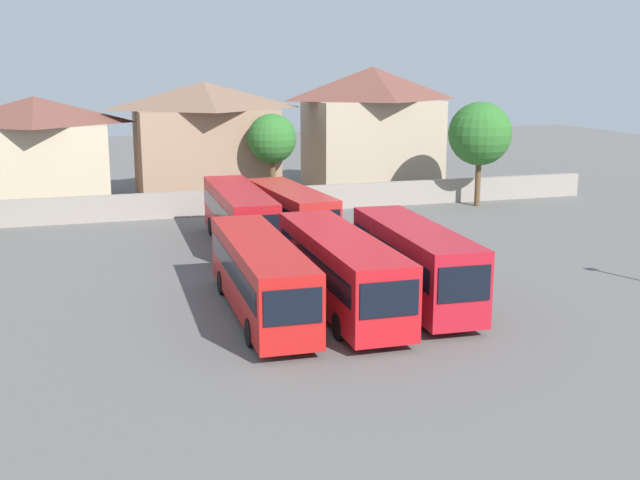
{
  "coord_description": "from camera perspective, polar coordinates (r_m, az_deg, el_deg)",
  "views": [
    {
      "loc": [
        -10.78,
        -31.87,
        10.63
      ],
      "look_at": [
        0.0,
        3.0,
        2.44
      ],
      "focal_mm": 44.73,
      "sensor_mm": 36.0,
      "label": 1
    }
  ],
  "objects": [
    {
      "name": "ground",
      "position": [
        52.11,
        -4.88,
        0.83
      ],
      "size": [
        140.0,
        140.0,
        0.0
      ],
      "primitive_type": "plane",
      "color": "#605E5B"
    },
    {
      "name": "house_terrace_centre",
      "position": [
        63.78,
        -8.23,
        7.14
      ],
      "size": [
        11.02,
        8.29,
        9.13
      ],
      "color": "#9E7A60",
      "rests_on": "ground"
    },
    {
      "name": "tree_left_of_lot",
      "position": [
        60.57,
        11.37,
        7.45
      ],
      "size": [
        4.69,
        4.69,
        7.76
      ],
      "color": "brown",
      "rests_on": "ground"
    },
    {
      "name": "bus_3",
      "position": [
        35.8,
        6.76,
        -1.4
      ],
      "size": [
        2.95,
        10.66,
        3.5
      ],
      "rotation": [
        0.0,
        0.0,
        -1.62
      ],
      "color": "red",
      "rests_on": "ground"
    },
    {
      "name": "house_terrace_left",
      "position": [
        63.69,
        -19.56,
        6.08
      ],
      "size": [
        10.54,
        8.32,
        8.13
      ],
      "color": "#C6B293",
      "rests_on": "ground"
    },
    {
      "name": "depot_boundary_wall",
      "position": [
        56.92,
        -6.01,
        2.73
      ],
      "size": [
        56.0,
        0.5,
        1.8
      ],
      "primitive_type": "cube",
      "color": "gray",
      "rests_on": "ground"
    },
    {
      "name": "bus_4",
      "position": [
        46.75,
        -5.81,
        1.88
      ],
      "size": [
        2.84,
        11.71,
        3.41
      ],
      "rotation": [
        0.0,
        0.0,
        -1.6
      ],
      "color": "#B41821",
      "rests_on": "ground"
    },
    {
      "name": "bus_1",
      "position": [
        33.88,
        -4.29,
        -2.38
      ],
      "size": [
        2.8,
        11.89,
        3.26
      ],
      "rotation": [
        0.0,
        0.0,
        -1.6
      ],
      "color": "red",
      "rests_on": "ground"
    },
    {
      "name": "bus_2",
      "position": [
        34.53,
        1.45,
        -1.98
      ],
      "size": [
        2.82,
        11.91,
        3.33
      ],
      "rotation": [
        0.0,
        0.0,
        -1.59
      ],
      "color": "red",
      "rests_on": "ground"
    },
    {
      "name": "bus_5",
      "position": [
        47.59,
        -2.13,
        2.03
      ],
      "size": [
        3.25,
        10.22,
        3.26
      ],
      "rotation": [
        0.0,
        0.0,
        -1.49
      ],
      "color": "red",
      "rests_on": "ground"
    },
    {
      "name": "tree_behind_wall",
      "position": [
        59.49,
        -3.46,
        7.21
      ],
      "size": [
        3.65,
        3.65,
        6.89
      ],
      "color": "brown",
      "rests_on": "ground"
    },
    {
      "name": "house_terrace_right",
      "position": [
        67.58,
        3.73,
        8.03
      ],
      "size": [
        10.88,
        7.73,
        10.24
      ],
      "color": "tan",
      "rests_on": "ground"
    }
  ]
}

